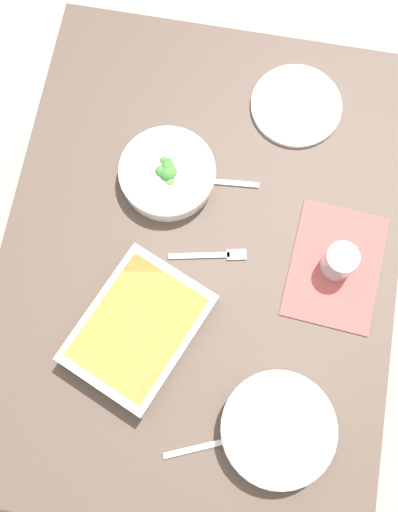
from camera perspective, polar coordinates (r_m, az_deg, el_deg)
The scene contains 11 objects.
ground_plane at distance 2.13m, azimuth 0.00°, elevation -5.18°, with size 6.00×6.00×0.00m, color #9E9389.
dining_table at distance 1.49m, azimuth 0.00°, elevation -0.90°, with size 1.20×0.90×0.74m.
placemat at distance 1.43m, azimuth 12.43°, elevation -0.91°, with size 0.28×0.20×0.00m, color #B24C47.
stew_bowl at distance 1.34m, azimuth 7.29°, elevation -15.54°, with size 0.24×0.24×0.06m.
broccoli_bowl at distance 1.44m, azimuth -2.93°, elevation 7.61°, with size 0.22×0.22×0.07m.
baking_dish at distance 1.34m, azimuth -5.60°, elevation -6.70°, with size 0.36×0.32×0.06m.
drink_cup at distance 1.40m, azimuth 12.75°, elevation -0.54°, with size 0.07×0.07×0.08m.
side_plate at distance 1.56m, azimuth 8.93°, elevation 13.51°, with size 0.22×0.22×0.01m, color white.
spoon_by_stew at distance 1.35m, azimuth 1.57°, elevation -16.87°, with size 0.09×0.17×0.01m.
spoon_by_broccoli at distance 1.46m, azimuth 1.08°, elevation 6.91°, with size 0.03×0.18×0.01m.
fork_on_table at distance 1.40m, azimuth 1.34°, elevation 0.07°, with size 0.05×0.18×0.01m.
Camera 1 is at (-0.36, -0.06, 2.10)m, focal length 43.46 mm.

